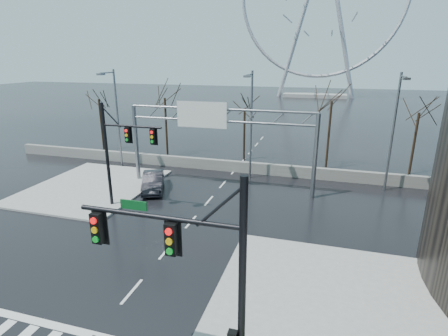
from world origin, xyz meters
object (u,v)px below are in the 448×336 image
at_px(ferris_wheel, 322,0).
at_px(signal_mast_far, 119,147).
at_px(signal_mast_near, 199,268).
at_px(sign_gantry, 215,131).
at_px(car, 153,181).

bearing_deg(ferris_wheel, signal_mast_far, -97.20).
xyz_separation_m(signal_mast_near, signal_mast_far, (-11.01, 13.00, -0.04)).
bearing_deg(sign_gantry, signal_mast_far, -132.47).
xyz_separation_m(signal_mast_near, car, (-10.58, 16.98, -4.08)).
height_order(signal_mast_far, sign_gantry, signal_mast_far).
bearing_deg(car, sign_gantry, -1.47).
height_order(sign_gantry, car, sign_gantry).
relative_size(signal_mast_near, sign_gantry, 0.49).
height_order(ferris_wheel, car, ferris_wheel).
xyz_separation_m(signal_mast_far, car, (0.43, 3.98, -4.04)).
distance_m(signal_mast_far, ferris_wheel, 89.30).
bearing_deg(ferris_wheel, signal_mast_near, -89.92).
xyz_separation_m(sign_gantry, ferris_wheel, (5.38, 80.04, 20.95)).
relative_size(sign_gantry, ferris_wheel, 0.32).
distance_m(sign_gantry, car, 7.00).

